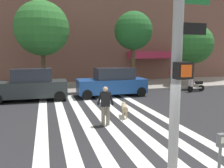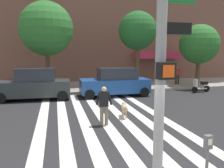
{
  "view_description": "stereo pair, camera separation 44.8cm",
  "coord_description": "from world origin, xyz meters",
  "px_view_note": "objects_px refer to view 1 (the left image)",
  "views": [
    {
      "loc": [
        -2.08,
        -4.18,
        3.05
      ],
      "look_at": [
        0.93,
        6.12,
        1.55
      ],
      "focal_mm": 36.68,
      "sensor_mm": 36.0,
      "label": 1
    },
    {
      "loc": [
        -1.65,
        -4.3,
        3.05
      ],
      "look_at": [
        0.93,
        6.12,
        1.55
      ],
      "focal_mm": 36.68,
      "sensor_mm": 36.0,
      "label": 2
    }
  ],
  "objects_px": {
    "parked_car_behind_first": "(31,85)",
    "street_tree_middle": "(133,31)",
    "parking_meter_curbside": "(220,158)",
    "pedestrian_dog_walker": "(105,104)",
    "pedestrian_bystander": "(172,74)",
    "dog_on_leash": "(124,108)",
    "traffic_light_pole": "(180,24)",
    "street_tree_nearest": "(42,29)",
    "parked_scooter": "(196,86)",
    "street_tree_further": "(193,45)",
    "parked_car_third_in_line": "(112,82)"
  },
  "relations": [
    {
      "from": "dog_on_leash",
      "to": "parked_scooter",
      "type": "bearing_deg",
      "value": 33.42
    },
    {
      "from": "parked_car_behind_first",
      "to": "street_tree_nearest",
      "type": "relative_size",
      "value": 0.7
    },
    {
      "from": "parked_car_behind_first",
      "to": "parked_car_third_in_line",
      "type": "height_order",
      "value": "parked_car_behind_first"
    },
    {
      "from": "traffic_light_pole",
      "to": "dog_on_leash",
      "type": "distance_m",
      "value": 7.3
    },
    {
      "from": "parking_meter_curbside",
      "to": "traffic_light_pole",
      "type": "bearing_deg",
      "value": 179.45
    },
    {
      "from": "parked_scooter",
      "to": "pedestrian_dog_walker",
      "type": "xyz_separation_m",
      "value": [
        -8.81,
        -5.98,
        0.45
      ]
    },
    {
      "from": "parked_car_behind_first",
      "to": "street_tree_nearest",
      "type": "distance_m",
      "value": 4.63
    },
    {
      "from": "traffic_light_pole",
      "to": "street_tree_nearest",
      "type": "height_order",
      "value": "street_tree_nearest"
    },
    {
      "from": "parking_meter_curbside",
      "to": "pedestrian_bystander",
      "type": "relative_size",
      "value": 0.83
    },
    {
      "from": "street_tree_middle",
      "to": "street_tree_nearest",
      "type": "bearing_deg",
      "value": 178.03
    },
    {
      "from": "parked_car_behind_first",
      "to": "parked_scooter",
      "type": "distance_m",
      "value": 12.09
    },
    {
      "from": "traffic_light_pole",
      "to": "parked_car_behind_first",
      "type": "distance_m",
      "value": 12.44
    },
    {
      "from": "parked_car_behind_first",
      "to": "traffic_light_pole",
      "type": "bearing_deg",
      "value": -75.23
    },
    {
      "from": "street_tree_middle",
      "to": "pedestrian_dog_walker",
      "type": "bearing_deg",
      "value": -118.18
    },
    {
      "from": "traffic_light_pole",
      "to": "parked_car_third_in_line",
      "type": "relative_size",
      "value": 1.23
    },
    {
      "from": "traffic_light_pole",
      "to": "pedestrian_dog_walker",
      "type": "bearing_deg",
      "value": 88.35
    },
    {
      "from": "parked_car_behind_first",
      "to": "dog_on_leash",
      "type": "distance_m",
      "value": 6.91
    },
    {
      "from": "parked_scooter",
      "to": "street_tree_nearest",
      "type": "bearing_deg",
      "value": 166.09
    },
    {
      "from": "parking_meter_curbside",
      "to": "dog_on_leash",
      "type": "distance_m",
      "value": 6.53
    },
    {
      "from": "parking_meter_curbside",
      "to": "parked_car_behind_first",
      "type": "relative_size",
      "value": 0.29
    },
    {
      "from": "traffic_light_pole",
      "to": "parking_meter_curbside",
      "type": "relative_size",
      "value": 4.26
    },
    {
      "from": "parked_car_behind_first",
      "to": "street_tree_middle",
      "type": "distance_m",
      "value": 8.98
    },
    {
      "from": "parked_scooter",
      "to": "pedestrian_dog_walker",
      "type": "height_order",
      "value": "pedestrian_dog_walker"
    },
    {
      "from": "street_tree_further",
      "to": "street_tree_nearest",
      "type": "bearing_deg",
      "value": 178.4
    },
    {
      "from": "parking_meter_curbside",
      "to": "pedestrian_bystander",
      "type": "height_order",
      "value": "pedestrian_bystander"
    },
    {
      "from": "dog_on_leash",
      "to": "street_tree_further",
      "type": "bearing_deg",
      "value": 39.79
    },
    {
      "from": "pedestrian_dog_walker",
      "to": "pedestrian_bystander",
      "type": "xyz_separation_m",
      "value": [
        8.76,
        9.41,
        0.15
      ]
    },
    {
      "from": "pedestrian_dog_walker",
      "to": "traffic_light_pole",
      "type": "bearing_deg",
      "value": -91.65
    },
    {
      "from": "parked_scooter",
      "to": "pedestrian_bystander",
      "type": "relative_size",
      "value": 0.99
    },
    {
      "from": "parked_scooter",
      "to": "parking_meter_curbside",
      "type": "bearing_deg",
      "value": -124.69
    },
    {
      "from": "street_tree_middle",
      "to": "parking_meter_curbside",
      "type": "bearing_deg",
      "value": -104.87
    },
    {
      "from": "pedestrian_dog_walker",
      "to": "pedestrian_bystander",
      "type": "distance_m",
      "value": 12.86
    },
    {
      "from": "traffic_light_pole",
      "to": "parked_car_third_in_line",
      "type": "distance_m",
      "value": 12.26
    },
    {
      "from": "street_tree_further",
      "to": "pedestrian_dog_walker",
      "type": "height_order",
      "value": "street_tree_further"
    },
    {
      "from": "street_tree_nearest",
      "to": "parked_car_behind_first",
      "type": "bearing_deg",
      "value": -107.32
    },
    {
      "from": "street_tree_middle",
      "to": "dog_on_leash",
      "type": "xyz_separation_m",
      "value": [
        -3.4,
        -7.6,
        -4.26
      ]
    },
    {
      "from": "parked_car_behind_first",
      "to": "street_tree_middle",
      "type": "height_order",
      "value": "street_tree_middle"
    },
    {
      "from": "street_tree_nearest",
      "to": "dog_on_leash",
      "type": "height_order",
      "value": "street_tree_nearest"
    },
    {
      "from": "parking_meter_curbside",
      "to": "pedestrian_dog_walker",
      "type": "distance_m",
      "value": 5.63
    },
    {
      "from": "parking_meter_curbside",
      "to": "street_tree_middle",
      "type": "xyz_separation_m",
      "value": [
        3.74,
        14.09,
        3.67
      ]
    },
    {
      "from": "parked_scooter",
      "to": "street_tree_further",
      "type": "distance_m",
      "value": 4.26
    },
    {
      "from": "pedestrian_dog_walker",
      "to": "street_tree_further",
      "type": "bearing_deg",
      "value": 39.64
    },
    {
      "from": "parking_meter_curbside",
      "to": "street_tree_middle",
      "type": "relative_size",
      "value": 0.22
    },
    {
      "from": "parked_car_behind_first",
      "to": "pedestrian_bystander",
      "type": "relative_size",
      "value": 2.82
    },
    {
      "from": "traffic_light_pole",
      "to": "dog_on_leash",
      "type": "height_order",
      "value": "traffic_light_pole"
    },
    {
      "from": "parked_car_third_in_line",
      "to": "pedestrian_bystander",
      "type": "xyz_separation_m",
      "value": [
        6.66,
        3.2,
        0.13
      ]
    },
    {
      "from": "traffic_light_pole",
      "to": "parked_car_behind_first",
      "type": "height_order",
      "value": "traffic_light_pole"
    },
    {
      "from": "pedestrian_dog_walker",
      "to": "pedestrian_bystander",
      "type": "height_order",
      "value": "pedestrian_bystander"
    },
    {
      "from": "pedestrian_bystander",
      "to": "dog_on_leash",
      "type": "bearing_deg",
      "value": -131.85
    },
    {
      "from": "dog_on_leash",
      "to": "parked_car_behind_first",
      "type": "bearing_deg",
      "value": 130.02
    }
  ]
}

